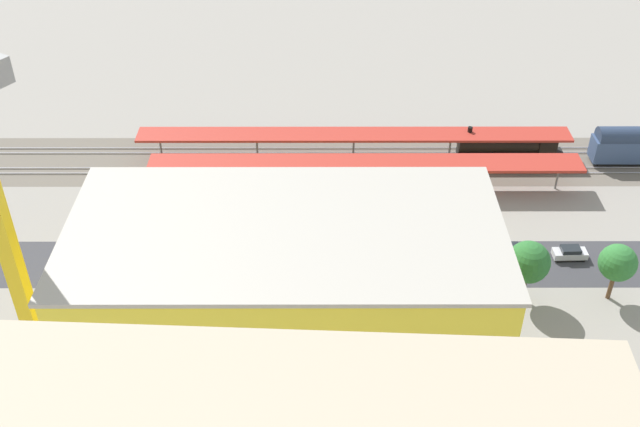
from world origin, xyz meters
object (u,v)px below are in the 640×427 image
(locomotive, at_px, (512,146))
(parked_car_5, at_px, (248,236))
(parked_car_1, at_px, (508,251))
(platform_canopy_far, at_px, (354,135))
(box_truck_1, at_px, (402,283))
(parked_car_0, at_px, (570,253))
(platform_canopy_near, at_px, (365,163))
(parked_car_6, at_px, (175,236))
(parked_car_7, at_px, (114,231))
(parked_car_2, at_px, (441,243))
(parked_car_3, at_px, (373,243))
(parked_car_4, at_px, (304,240))
(construction_building, at_px, (288,315))
(traffic_light, at_px, (299,210))
(street_tree_1, at_px, (529,262))
(street_tree_0, at_px, (618,263))
(street_tree_2, at_px, (239,252))
(box_truck_0, at_px, (398,277))

(locomotive, xyz_separation_m, parked_car_5, (36.30, 23.49, -1.03))
(locomotive, distance_m, parked_car_1, 24.35)
(platform_canopy_far, height_order, box_truck_1, platform_canopy_far)
(platform_canopy_far, bearing_deg, parked_car_0, 142.04)
(platform_canopy_near, distance_m, parked_car_6, 27.86)
(parked_car_7, bearing_deg, parked_car_2, -179.29)
(parked_car_3, bearing_deg, platform_canopy_far, -81.21)
(parked_car_4, height_order, parked_car_5, parked_car_5)
(parked_car_1, height_order, parked_car_4, parked_car_1)
(parked_car_1, xyz_separation_m, parked_car_6, (42.31, -0.13, -0.07))
(construction_building, bearing_deg, parked_car_0, -148.84)
(parked_car_0, bearing_deg, platform_canopy_far, -37.96)
(platform_canopy_far, height_order, construction_building, construction_building)
(parked_car_2, height_order, construction_building, construction_building)
(parked_car_7, height_order, traffic_light, traffic_light)
(parked_car_6, height_order, street_tree_1, street_tree_1)
(parked_car_7, distance_m, street_tree_0, 61.64)
(street_tree_1, relative_size, street_tree_2, 1.16)
(platform_canopy_near, xyz_separation_m, parked_car_2, (-9.99, 12.92, -3.37))
(parked_car_7, height_order, street_tree_1, street_tree_1)
(parked_car_3, bearing_deg, street_tree_1, 154.05)
(parked_car_1, distance_m, street_tree_2, 33.56)
(platform_canopy_near, relative_size, locomotive, 3.78)
(box_truck_1, distance_m, traffic_light, 16.32)
(locomotive, distance_m, parked_car_7, 58.70)
(construction_building, xyz_separation_m, street_tree_2, (7.59, -15.74, -5.42))
(box_truck_1, bearing_deg, parked_car_0, -158.71)
(parked_car_0, relative_size, parked_car_3, 0.92)
(street_tree_0, bearing_deg, construction_building, 24.30)
(street_tree_1, bearing_deg, parked_car_7, -9.31)
(box_truck_0, distance_m, street_tree_0, 24.87)
(locomotive, bearing_deg, parked_car_6, 27.67)
(street_tree_1, bearing_deg, locomotive, -95.01)
(parked_car_2, height_order, parked_car_5, parked_car_2)
(parked_car_5, bearing_deg, parked_car_4, 178.24)
(platform_canopy_near, xyz_separation_m, traffic_light, (7.99, 12.37, 0.49))
(street_tree_2, bearing_deg, traffic_light, -125.39)
(platform_canopy_far, bearing_deg, parked_car_2, 119.61)
(parked_car_2, bearing_deg, parked_car_1, 173.57)
(parked_car_4, bearing_deg, box_truck_0, 148.41)
(parked_car_5, bearing_deg, platform_canopy_near, -137.78)
(construction_building, bearing_deg, parked_car_7, -47.07)
(parked_car_6, distance_m, street_tree_0, 53.69)
(parked_car_5, relative_size, box_truck_0, 0.55)
(street_tree_1, bearing_deg, parked_car_1, -85.83)
(parked_car_3, bearing_deg, parked_car_5, -0.09)
(parked_car_6, height_order, parked_car_7, parked_car_7)
(parked_car_4, xyz_separation_m, construction_building, (-0.71, 23.42, 9.24))
(parked_car_6, bearing_deg, parked_car_1, 179.82)
(street_tree_1, height_order, street_tree_2, street_tree_1)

